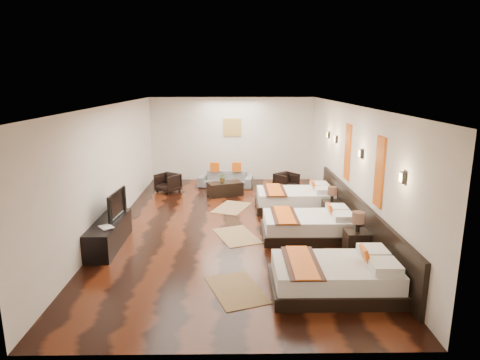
{
  "coord_description": "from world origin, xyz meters",
  "views": [
    {
      "loc": [
        0.08,
        -9.3,
        3.32
      ],
      "look_at": [
        0.2,
        0.01,
        1.1
      ],
      "focal_mm": 31.16,
      "sensor_mm": 36.0,
      "label": 1
    }
  ],
  "objects_px": {
    "nightstand_a": "(357,240)",
    "sofa": "(226,179)",
    "bed_near": "(336,277)",
    "bed_far": "(296,199)",
    "nightstand_b": "(331,208)",
    "figurine": "(117,201)",
    "bed_mid": "(309,226)",
    "armchair_left": "(168,183)",
    "table_plant": "(223,178)",
    "armchair_right": "(286,182)",
    "coffee_table": "(225,189)",
    "book": "(100,229)",
    "tv": "(112,205)",
    "tv_console": "(109,234)"
  },
  "relations": [
    {
      "from": "figurine",
      "to": "tv",
      "type": "bearing_deg",
      "value": -84.68
    },
    {
      "from": "sofa",
      "to": "armchair_left",
      "type": "height_order",
      "value": "armchair_left"
    },
    {
      "from": "bed_mid",
      "to": "armchair_left",
      "type": "height_order",
      "value": "bed_mid"
    },
    {
      "from": "tv_console",
      "to": "coffee_table",
      "type": "bearing_deg",
      "value": 59.64
    },
    {
      "from": "nightstand_a",
      "to": "book",
      "type": "distance_m",
      "value": 4.95
    },
    {
      "from": "bed_near",
      "to": "coffee_table",
      "type": "relative_size",
      "value": 2.02
    },
    {
      "from": "tv_console",
      "to": "figurine",
      "type": "xyz_separation_m",
      "value": [
        0.0,
        0.75,
        0.47
      ]
    },
    {
      "from": "bed_mid",
      "to": "book",
      "type": "relative_size",
      "value": 6.58
    },
    {
      "from": "nightstand_a",
      "to": "tv_console",
      "type": "distance_m",
      "value": 4.97
    },
    {
      "from": "nightstand_a",
      "to": "armchair_right",
      "type": "xyz_separation_m",
      "value": [
        -0.76,
        4.93,
        -0.03
      ]
    },
    {
      "from": "sofa",
      "to": "armchair_right",
      "type": "distance_m",
      "value": 1.97
    },
    {
      "from": "coffee_table",
      "to": "bed_far",
      "type": "bearing_deg",
      "value": -35.61
    },
    {
      "from": "figurine",
      "to": "book",
      "type": "bearing_deg",
      "value": -90.0
    },
    {
      "from": "armchair_left",
      "to": "table_plant",
      "type": "bearing_deg",
      "value": 20.98
    },
    {
      "from": "tv",
      "to": "armchair_left",
      "type": "relative_size",
      "value": 1.58
    },
    {
      "from": "bed_mid",
      "to": "bed_near",
      "type": "bearing_deg",
      "value": -89.99
    },
    {
      "from": "bed_mid",
      "to": "table_plant",
      "type": "bearing_deg",
      "value": 119.8
    },
    {
      "from": "armchair_right",
      "to": "coffee_table",
      "type": "bearing_deg",
      "value": 156.36
    },
    {
      "from": "tv",
      "to": "armchair_right",
      "type": "xyz_separation_m",
      "value": [
        4.13,
        4.2,
        -0.55
      ]
    },
    {
      "from": "tv",
      "to": "bed_mid",
      "type": "bearing_deg",
      "value": -82.52
    },
    {
      "from": "tv_console",
      "to": "table_plant",
      "type": "xyz_separation_m",
      "value": [
        2.22,
        3.92,
        0.26
      ]
    },
    {
      "from": "figurine",
      "to": "coffee_table",
      "type": "distance_m",
      "value": 3.94
    },
    {
      "from": "bed_far",
      "to": "figurine",
      "type": "bearing_deg",
      "value": -156.84
    },
    {
      "from": "tv",
      "to": "tv_console",
      "type": "bearing_deg",
      "value": 170.9
    },
    {
      "from": "armchair_right",
      "to": "table_plant",
      "type": "xyz_separation_m",
      "value": [
        -1.96,
        -0.49,
        0.25
      ]
    },
    {
      "from": "nightstand_b",
      "to": "nightstand_a",
      "type": "bearing_deg",
      "value": -90.0
    },
    {
      "from": "nightstand_b",
      "to": "coffee_table",
      "type": "relative_size",
      "value": 0.83
    },
    {
      "from": "nightstand_a",
      "to": "nightstand_b",
      "type": "bearing_deg",
      "value": 90.0
    },
    {
      "from": "bed_far",
      "to": "tv_console",
      "type": "height_order",
      "value": "bed_far"
    },
    {
      "from": "bed_far",
      "to": "sofa",
      "type": "relative_size",
      "value": 1.2
    },
    {
      "from": "bed_near",
      "to": "bed_far",
      "type": "relative_size",
      "value": 0.99
    },
    {
      "from": "nightstand_a",
      "to": "tv_console",
      "type": "bearing_deg",
      "value": 174.14
    },
    {
      "from": "bed_far",
      "to": "book",
      "type": "distance_m",
      "value": 5.19
    },
    {
      "from": "nightstand_b",
      "to": "figurine",
      "type": "distance_m",
      "value": 5.04
    },
    {
      "from": "bed_near",
      "to": "bed_mid",
      "type": "relative_size",
      "value": 1.02
    },
    {
      "from": "nightstand_b",
      "to": "coffee_table",
      "type": "xyz_separation_m",
      "value": [
        -2.65,
        2.27,
        -0.09
      ]
    },
    {
      "from": "bed_mid",
      "to": "sofa",
      "type": "distance_m",
      "value": 4.87
    },
    {
      "from": "bed_far",
      "to": "nightstand_b",
      "type": "relative_size",
      "value": 2.47
    },
    {
      "from": "bed_near",
      "to": "table_plant",
      "type": "relative_size",
      "value": 7.49
    },
    {
      "from": "bed_near",
      "to": "nightstand_a",
      "type": "bearing_deg",
      "value": 62.56
    },
    {
      "from": "bed_far",
      "to": "sofa",
      "type": "distance_m",
      "value": 3.07
    },
    {
      "from": "bed_far",
      "to": "table_plant",
      "type": "relative_size",
      "value": 7.58
    },
    {
      "from": "book",
      "to": "tv_console",
      "type": "bearing_deg",
      "value": 90.0
    },
    {
      "from": "book",
      "to": "table_plant",
      "type": "xyz_separation_m",
      "value": [
        2.22,
        4.41,
        -0.03
      ]
    },
    {
      "from": "nightstand_b",
      "to": "figurine",
      "type": "height_order",
      "value": "figurine"
    },
    {
      "from": "nightstand_a",
      "to": "sofa",
      "type": "height_order",
      "value": "nightstand_a"
    },
    {
      "from": "nightstand_b",
      "to": "bed_near",
      "type": "bearing_deg",
      "value": -101.78
    },
    {
      "from": "nightstand_a",
      "to": "coffee_table",
      "type": "height_order",
      "value": "nightstand_a"
    },
    {
      "from": "tv",
      "to": "book",
      "type": "xyz_separation_m",
      "value": [
        -0.05,
        -0.7,
        -0.27
      ]
    },
    {
      "from": "armchair_left",
      "to": "table_plant",
      "type": "height_order",
      "value": "table_plant"
    }
  ]
}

